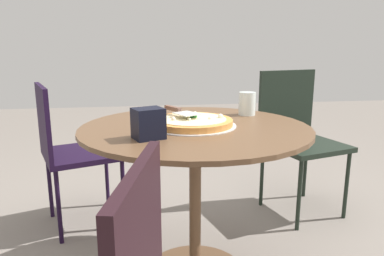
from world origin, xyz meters
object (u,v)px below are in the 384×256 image
at_px(pizza_on_tray, 192,122).
at_px(patio_chair_corner, 69,145).
at_px(pizza_server, 179,111).
at_px(patio_chair_far, 297,131).
at_px(patio_table, 195,163).
at_px(drinking_cup, 247,104).
at_px(napkin_dispenser, 148,124).

height_order(pizza_on_tray, patio_chair_corner, patio_chair_corner).
bearing_deg(pizza_server, patio_chair_far, -144.45).
bearing_deg(pizza_server, patio_chair_corner, -43.00).
distance_m(patio_table, pizza_on_tray, 0.18).
xyz_separation_m(drinking_cup, napkin_dispenser, (0.49, 0.40, 0.00)).
xyz_separation_m(napkin_dispenser, patio_chair_corner, (0.44, -0.79, -0.28)).
xyz_separation_m(pizza_on_tray, drinking_cup, (-0.30, -0.21, 0.04)).
xyz_separation_m(drinking_cup, patio_chair_corner, (0.93, -0.39, -0.28)).
height_order(drinking_cup, patio_chair_corner, patio_chair_corner).
bearing_deg(patio_chair_far, napkin_dispenser, 41.01).
height_order(pizza_on_tray, drinking_cup, drinking_cup).
bearing_deg(patio_chair_corner, pizza_on_tray, 136.25).
xyz_separation_m(patio_table, pizza_on_tray, (0.01, -0.00, 0.18)).
bearing_deg(patio_chair_corner, napkin_dispenser, 119.05).
relative_size(pizza_server, patio_chair_corner, 0.25).
height_order(drinking_cup, napkin_dispenser, same).
relative_size(pizza_on_tray, pizza_server, 1.78).
relative_size(drinking_cup, patio_chair_corner, 0.13).
height_order(pizza_on_tray, napkin_dispenser, napkin_dispenser).
height_order(drinking_cup, patio_chair_far, patio_chair_far).
bearing_deg(patio_table, patio_chair_far, -139.53).
bearing_deg(drinking_cup, pizza_server, 22.74).
xyz_separation_m(patio_table, napkin_dispenser, (0.20, 0.19, 0.22)).
bearing_deg(pizza_on_tray, pizza_server, -51.45).
distance_m(pizza_on_tray, napkin_dispenser, 0.27).
xyz_separation_m(napkin_dispenser, patio_chair_far, (-0.96, -0.84, -0.26)).
height_order(pizza_on_tray, pizza_server, pizza_server).
bearing_deg(napkin_dispenser, pizza_server, 39.89).
bearing_deg(napkin_dispenser, patio_chair_corner, 98.22).
xyz_separation_m(pizza_server, patio_chair_corner, (0.58, -0.54, -0.28)).
distance_m(pizza_on_tray, drinking_cup, 0.37).
distance_m(pizza_on_tray, pizza_server, 0.09).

